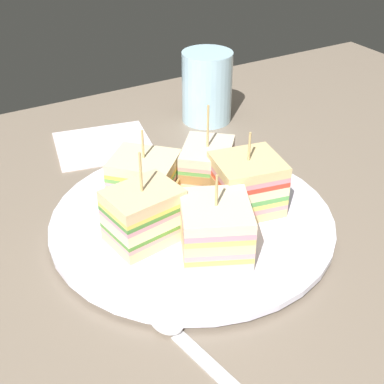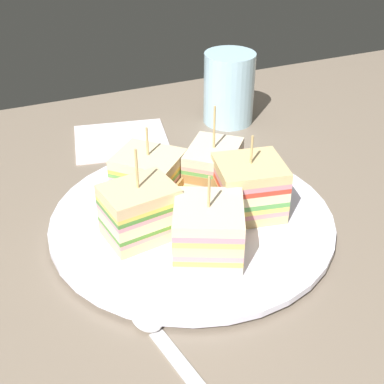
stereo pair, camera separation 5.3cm
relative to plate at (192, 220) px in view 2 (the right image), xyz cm
name	(u,v)px [view 2 (the right image)]	position (x,y,z in cm)	size (l,w,h in cm)	color
ground_plane	(192,233)	(0.00, 0.00, -1.65)	(118.18, 75.83, 1.80)	#7A6B5A
plate	(192,220)	(0.00, 0.00, 0.00)	(29.01, 29.01, 1.24)	white
sandwich_wedge_0	(213,169)	(4.21, 4.01, 3.04)	(8.21, 8.37, 9.86)	#DEBF7D
sandwich_wedge_1	(149,176)	(-2.71, 5.15, 3.06)	(8.62, 8.63, 8.30)	beige
sandwich_wedge_2	(140,212)	(-5.75, -0.88, 3.23)	(7.32, 5.98, 9.51)	#D9C089
sandwich_wedge_3	(208,230)	(-0.84, -5.76, 3.05)	(8.43, 8.65, 8.29)	beige
sandwich_wedge_4	(249,188)	(5.66, -1.37, 3.35)	(7.68, 7.16, 8.78)	#E1BF7C
chip_pile	(183,203)	(-0.52, 1.13, 1.58)	(5.93, 6.24, 2.10)	#F0D07B
salad_garnish	(148,166)	(-1.06, 10.46, 1.10)	(7.87, 7.42, 1.30)	#40863D
spoon	(159,334)	(-8.30, -12.66, -0.35)	(4.28, 14.00, 1.00)	silver
napkin	(121,139)	(-1.25, 21.23, -0.50)	(12.16, 10.77, 0.50)	silver
drinking_glass	(229,93)	(14.69, 21.30, 3.46)	(7.04, 7.04, 9.91)	#ABD3E4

